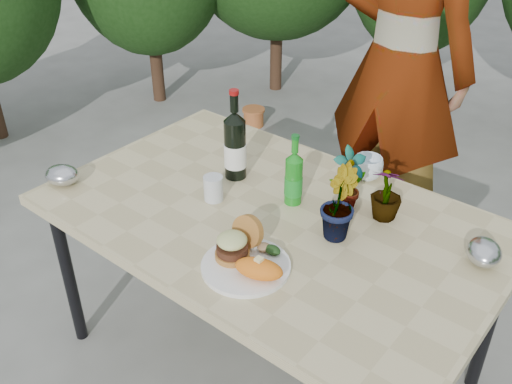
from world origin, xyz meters
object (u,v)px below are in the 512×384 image
Objects in this scene: dinner_plate at (246,266)px; person at (400,66)px; patio_table at (270,227)px; wine_bottle at (235,146)px.

person is (-0.20, 1.34, 0.22)m from dinner_plate.
patio_table is 0.35m from wine_bottle.
dinner_plate is 0.14× the size of person.
dinner_plate is at bearing -66.24° from patio_table.
person reaches higher than patio_table.
dinner_plate is (0.12, -0.28, 0.06)m from patio_table.
wine_bottle is 0.97m from person.
person is at bearing 61.81° from wine_bottle.
person is (-0.07, 1.06, 0.29)m from patio_table.
patio_table is at bearing 96.80° from person.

